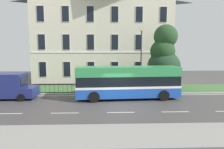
# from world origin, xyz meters

# --- Properties ---
(ground_plane) EXTENTS (60.00, 56.00, 0.18)m
(ground_plane) POSITION_xyz_m (0.00, 0.89, -0.02)
(ground_plane) COLOR #464342
(georgian_townhouse) EXTENTS (19.27, 8.20, 13.00)m
(georgian_townhouse) POSITION_xyz_m (-1.42, 14.12, 6.64)
(georgian_townhouse) COLOR beige
(georgian_townhouse) RESTS_ON ground_plane
(iron_verge_railing) EXTENTS (13.57, 0.04, 0.97)m
(iron_verge_railing) POSITION_xyz_m (-1.42, 4.40, 0.62)
(iron_verge_railing) COLOR black
(iron_verge_railing) RESTS_ON ground_plane
(evergreen_tree) EXTENTS (3.77, 3.87, 7.80)m
(evergreen_tree) POSITION_xyz_m (5.61, 6.44, 2.96)
(evergreen_tree) COLOR #423328
(evergreen_tree) RESTS_ON ground_plane
(single_decker_bus) EXTENTS (9.57, 3.07, 2.99)m
(single_decker_bus) POSITION_xyz_m (0.96, 2.37, 1.58)
(single_decker_bus) COLOR #1D4EB4
(single_decker_bus) RESTS_ON ground_plane
(white_panel_van) EXTENTS (5.42, 2.12, 2.38)m
(white_panel_van) POSITION_xyz_m (-10.52, 2.56, 1.22)
(white_panel_van) COLOR navy
(white_panel_van) RESTS_ON ground_plane
(street_lamp_post) EXTENTS (0.36, 0.24, 6.75)m
(street_lamp_post) POSITION_xyz_m (2.70, 4.98, 3.99)
(street_lamp_post) COLOR #333338
(street_lamp_post) RESTS_ON ground_plane
(litter_bin) EXTENTS (0.45, 0.45, 1.12)m
(litter_bin) POSITION_xyz_m (-3.20, 4.82, 0.68)
(litter_bin) COLOR black
(litter_bin) RESTS_ON ground_plane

